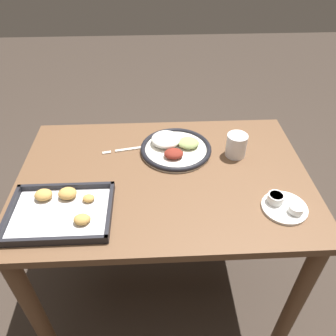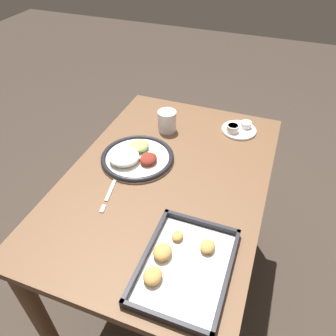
% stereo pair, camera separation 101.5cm
% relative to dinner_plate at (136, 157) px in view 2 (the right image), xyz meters
% --- Properties ---
extents(ground_plane, '(8.00, 8.00, 0.00)m').
position_rel_dinner_plate_xyz_m(ground_plane, '(0.05, 0.15, -0.78)').
color(ground_plane, '#382D26').
extents(dining_table, '(1.08, 0.73, 0.77)m').
position_rel_dinner_plate_xyz_m(dining_table, '(0.05, 0.15, -0.15)').
color(dining_table, brown).
rests_on(dining_table, ground_plane).
extents(dinner_plate, '(0.29, 0.29, 0.05)m').
position_rel_dinner_plate_xyz_m(dinner_plate, '(0.00, 0.00, 0.00)').
color(dinner_plate, white).
rests_on(dinner_plate, dining_table).
extents(fork, '(0.19, 0.05, 0.00)m').
position_rel_dinner_plate_xyz_m(fork, '(0.19, -0.01, -0.01)').
color(fork, silver).
rests_on(fork, dining_table).
extents(saucer_plate, '(0.15, 0.15, 0.04)m').
position_rel_dinner_plate_xyz_m(saucer_plate, '(-0.34, 0.34, -0.00)').
color(saucer_plate, white).
rests_on(saucer_plate, dining_table).
extents(baking_tray, '(0.33, 0.25, 0.04)m').
position_rel_dinner_plate_xyz_m(baking_tray, '(0.39, 0.32, -0.00)').
color(baking_tray, black).
rests_on(baking_tray, dining_table).
extents(drinking_cup, '(0.08, 0.08, 0.09)m').
position_rel_dinner_plate_xyz_m(drinking_cup, '(-0.24, 0.04, 0.03)').
color(drinking_cup, white).
rests_on(drinking_cup, dining_table).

